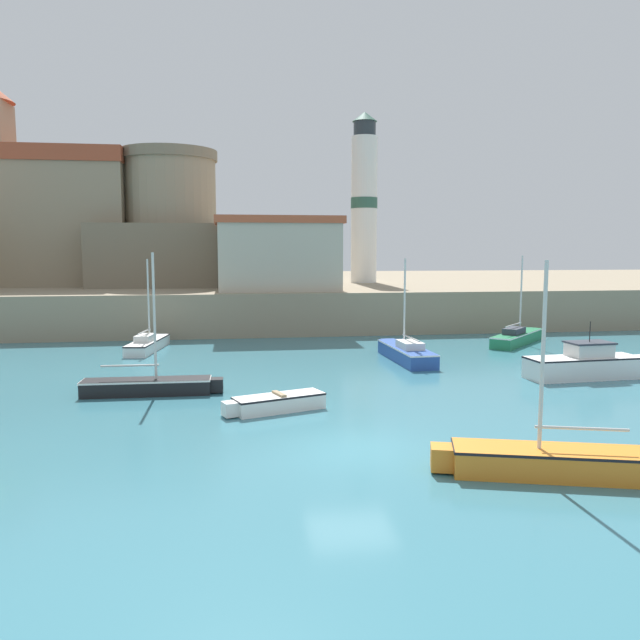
% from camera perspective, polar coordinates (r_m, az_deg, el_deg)
% --- Properties ---
extents(ground_plane, '(200.00, 200.00, 0.00)m').
position_cam_1_polar(ground_plane, '(18.30, 2.81, -11.61)').
color(ground_plane, teal).
extents(quay_seawall, '(120.00, 40.00, 2.84)m').
position_cam_1_polar(quay_seawall, '(60.02, -5.01, 2.40)').
color(quay_seawall, gray).
rests_on(quay_seawall, ground).
extents(sailboat_white_0, '(1.98, 5.74, 5.14)m').
position_cam_1_polar(sailboat_white_0, '(36.50, -15.44, -2.06)').
color(sailboat_white_0, white).
rests_on(sailboat_white_0, ground).
extents(sailboat_orange_1, '(5.62, 2.63, 5.43)m').
position_cam_1_polar(sailboat_orange_1, '(17.06, 20.18, -11.94)').
color(sailboat_orange_1, orange).
rests_on(sailboat_orange_1, ground).
extents(motorboat_white_2, '(5.87, 1.91, 2.53)m').
position_cam_1_polar(motorboat_white_2, '(30.04, 23.21, -3.74)').
color(motorboat_white_2, white).
rests_on(motorboat_white_2, ground).
extents(dinghy_white_4, '(3.74, 2.06, 0.65)m').
position_cam_1_polar(dinghy_white_4, '(22.22, -3.99, -7.52)').
color(dinghy_white_4, white).
rests_on(dinghy_white_4, ground).
extents(sailboat_blue_5, '(1.68, 6.26, 5.21)m').
position_cam_1_polar(sailboat_blue_5, '(32.28, 7.85, -2.90)').
color(sailboat_blue_5, '#284C9E').
rests_on(sailboat_blue_5, ground).
extents(sailboat_black_7, '(5.47, 1.21, 5.57)m').
position_cam_1_polar(sailboat_black_7, '(25.52, -15.31, -5.76)').
color(sailboat_black_7, black).
rests_on(sailboat_black_7, ground).
extents(sailboat_green_8, '(5.21, 5.32, 5.30)m').
position_cam_1_polar(sailboat_green_8, '(39.42, 17.61, -1.46)').
color(sailboat_green_8, '#237A4C').
rests_on(sailboat_green_8, ground).
extents(church, '(13.71, 14.94, 16.45)m').
position_cam_1_polar(church, '(57.72, -22.11, 8.96)').
color(church, gray).
rests_on(church, quay_seawall).
extents(fortress, '(11.47, 11.47, 10.66)m').
position_cam_1_polar(fortress, '(52.31, -13.43, 7.35)').
color(fortress, '#796C57').
rests_on(fortress, quay_seawall).
extents(lighthouse, '(2.25, 2.25, 14.23)m').
position_cam_1_polar(lighthouse, '(53.80, 4.06, 10.83)').
color(lighthouse, silver).
rests_on(lighthouse, quay_seawall).
extents(harbor_shed_near_wharf, '(8.63, 5.42, 5.05)m').
position_cam_1_polar(harbor_shed_near_wharf, '(43.63, -3.84, 6.09)').
color(harbor_shed_near_wharf, '#BCB29E').
rests_on(harbor_shed_near_wharf, quay_seawall).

